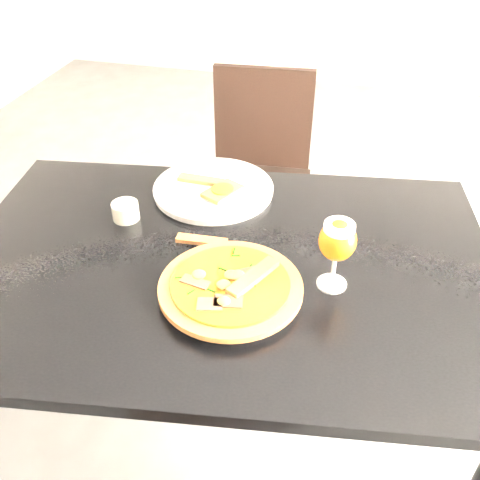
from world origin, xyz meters
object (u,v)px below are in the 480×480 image
(chair_far, at_px, (258,176))
(pizza, at_px, (231,285))
(dining_table, at_px, (224,290))
(beer_glass, at_px, (338,241))

(chair_far, distance_m, pizza, 1.02)
(pizza, bearing_deg, dining_table, 113.33)
(beer_glass, bearing_deg, dining_table, 174.57)
(dining_table, distance_m, beer_glass, 0.32)
(chair_far, bearing_deg, dining_table, -87.58)
(pizza, bearing_deg, beer_glass, 22.48)
(chair_far, height_order, beer_glass, beer_glass)
(dining_table, xyz_separation_m, pizza, (0.05, -0.10, 0.12))
(dining_table, relative_size, pizza, 4.42)
(dining_table, xyz_separation_m, beer_glass, (0.24, -0.02, 0.20))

